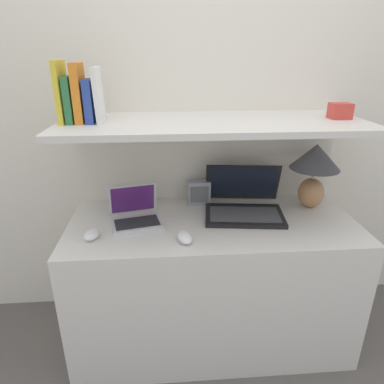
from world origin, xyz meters
name	(u,v)px	position (x,y,z in m)	size (l,w,h in m)	color
ground_plane	(218,380)	(0.00, 0.00, 0.00)	(12.00, 12.00, 0.00)	#56514C
wall_back	(206,106)	(0.00, 0.66, 1.20)	(6.00, 0.05, 2.40)	silver
desk	(211,281)	(0.00, 0.30, 0.35)	(1.38, 0.60, 0.70)	silver
back_riser	(205,216)	(0.00, 0.62, 0.57)	(1.38, 0.04, 1.15)	silver
shelf	(213,124)	(0.00, 0.37, 1.16)	(1.38, 0.54, 0.03)	silver
table_lamp	(315,166)	(0.53, 0.43, 0.93)	(0.25, 0.25, 0.34)	#B27A4C
laptop_large	(244,204)	(0.16, 0.38, 0.75)	(0.42, 0.37, 0.23)	black
laptop_small	(136,215)	(-0.37, 0.31, 0.74)	(0.27, 0.25, 0.18)	silver
computer_mouse	(185,237)	(-0.15, 0.12, 0.72)	(0.08, 0.12, 0.04)	white
second_mouse	(92,235)	(-0.55, 0.17, 0.72)	(0.08, 0.10, 0.04)	white
router_box	(199,192)	(-0.05, 0.51, 0.77)	(0.12, 0.06, 0.13)	gray
book_yellow	(61,92)	(-0.65, 0.37, 1.30)	(0.02, 0.15, 0.26)	gold
book_green	(70,100)	(-0.62, 0.37, 1.27)	(0.03, 0.13, 0.19)	#2D7042
book_orange	(79,93)	(-0.58, 0.37, 1.30)	(0.03, 0.14, 0.25)	orange
book_blue	(90,101)	(-0.54, 0.37, 1.27)	(0.03, 0.13, 0.18)	#284293
book_white	(98,95)	(-0.50, 0.37, 1.29)	(0.03, 0.13, 0.23)	silver
shelf_gadget	(340,111)	(0.59, 0.37, 1.21)	(0.09, 0.07, 0.07)	#CC3D33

